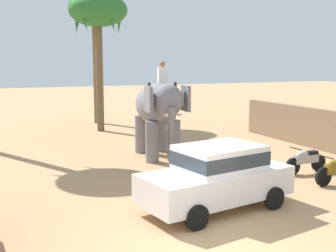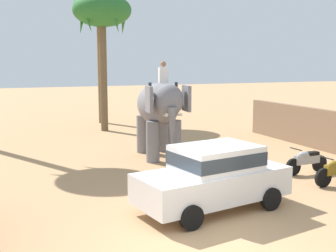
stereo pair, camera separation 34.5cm
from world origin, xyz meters
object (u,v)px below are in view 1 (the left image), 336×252
Objects in this scene: elephant_with_mahout at (158,109)px; palm_tree_left_of_road at (95,11)px; motorcycle_far_in_row at (306,160)px; palm_tree_near_hut at (98,14)px; car_sedan_foreground at (217,174)px.

palm_tree_left_of_road reaches higher than elephant_with_mahout.
palm_tree_near_hut reaches higher than motorcycle_far_in_row.
car_sedan_foreground is at bearing -93.54° from palm_tree_left_of_road.
motorcycle_far_in_row is at bearing -70.36° from palm_tree_near_hut.
motorcycle_far_in_row is (4.68, 1.93, -0.46)m from car_sedan_foreground.
elephant_with_mahout is at bearing 82.04° from car_sedan_foreground.
palm_tree_near_hut is (0.45, 13.78, 5.52)m from car_sedan_foreground.
motorcycle_far_in_row is 16.75m from palm_tree_left_of_road.
motorcycle_far_in_row is 0.22× the size of palm_tree_left_of_road.
palm_tree_near_hut is at bearing 93.19° from elephant_with_mahout.
palm_tree_near_hut is at bearing 109.64° from motorcycle_far_in_row.
car_sedan_foreground is 5.08m from motorcycle_far_in_row.
elephant_with_mahout is 8.79m from palm_tree_near_hut.
palm_tree_near_hut is at bearing -100.80° from palm_tree_left_of_road.
palm_tree_near_hut is (-4.23, 11.86, 5.98)m from motorcycle_far_in_row.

